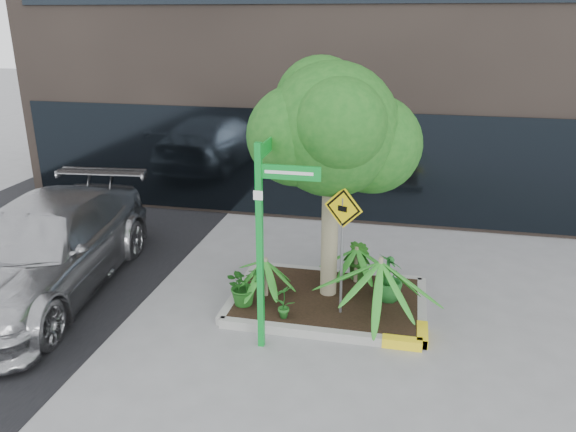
% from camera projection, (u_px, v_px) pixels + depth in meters
% --- Properties ---
extents(ground, '(80.00, 80.00, 0.00)m').
position_uv_depth(ground, '(314.00, 311.00, 9.56)').
color(ground, gray).
rests_on(ground, ground).
extents(planter, '(3.35, 2.36, 0.15)m').
position_uv_depth(planter, '(329.00, 300.00, 9.74)').
color(planter, '#9E9E99').
rests_on(planter, ground).
extents(tree, '(2.78, 2.47, 4.17)m').
position_uv_depth(tree, '(332.00, 130.00, 8.94)').
color(tree, gray).
rests_on(tree, ground).
extents(palm_front, '(1.24, 1.24, 1.38)m').
position_uv_depth(palm_front, '(381.00, 262.00, 8.64)').
color(palm_front, gray).
rests_on(palm_front, ground).
extents(palm_left, '(0.80, 0.80, 0.89)m').
position_uv_depth(palm_left, '(266.00, 261.00, 9.58)').
color(palm_left, gray).
rests_on(palm_left, ground).
extents(palm_back, '(0.79, 0.79, 0.87)m').
position_uv_depth(palm_back, '(357.00, 249.00, 10.08)').
color(palm_back, gray).
rests_on(palm_back, ground).
extents(parked_car, '(2.89, 5.91, 1.65)m').
position_uv_depth(parked_car, '(43.00, 249.00, 10.00)').
color(parked_car, '#A4A4A9').
rests_on(parked_car, ground).
extents(shrub_a, '(0.89, 0.89, 0.71)m').
position_uv_depth(shrub_a, '(244.00, 285.00, 9.40)').
color(shrub_a, '#1C5919').
rests_on(shrub_a, planter).
extents(shrub_b, '(0.66, 0.66, 0.84)m').
position_uv_depth(shrub_b, '(389.00, 277.00, 9.53)').
color(shrub_b, '#1C6022').
rests_on(shrub_b, planter).
extents(shrub_c, '(0.44, 0.44, 0.60)m').
position_uv_depth(shrub_c, '(284.00, 301.00, 8.99)').
color(shrub_c, '#1E611E').
rests_on(shrub_c, planter).
extents(shrub_d, '(0.64, 0.64, 0.82)m').
position_uv_depth(shrub_d, '(359.00, 259.00, 10.25)').
color(shrub_d, '#28691E').
rests_on(shrub_d, planter).
extents(street_sign_post, '(0.93, 0.92, 3.15)m').
position_uv_depth(street_sign_post, '(265.00, 225.00, 7.98)').
color(street_sign_post, '#0E9D2F').
rests_on(street_sign_post, ground).
extents(cattle_sign, '(0.62, 0.27, 2.16)m').
position_uv_depth(cattle_sign, '(343.00, 230.00, 8.73)').
color(cattle_sign, slate).
rests_on(cattle_sign, ground).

